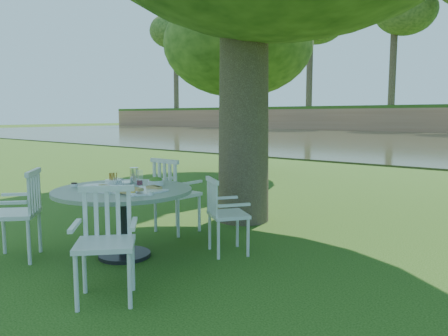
{
  "coord_description": "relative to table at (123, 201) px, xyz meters",
  "views": [
    {
      "loc": [
        3.54,
        -4.18,
        1.53
      ],
      "look_at": [
        0.0,
        0.2,
        0.85
      ],
      "focal_mm": 35.0,
      "sensor_mm": 36.0,
      "label": 1
    }
  ],
  "objects": [
    {
      "name": "ground",
      "position": [
        0.2,
        1.28,
        -0.62
      ],
      "size": [
        140.0,
        140.0,
        0.0
      ],
      "primitive_type": "plane",
      "color": "#1A3C0C",
      "rests_on": "ground"
    },
    {
      "name": "table",
      "position": [
        0.0,
        0.0,
        0.0
      ],
      "size": [
        1.47,
        1.47,
        0.75
      ],
      "color": "black",
      "rests_on": "ground"
    },
    {
      "name": "chair_ne",
      "position": [
        0.75,
        0.75,
        -0.12
      ],
      "size": [
        0.58,
        0.57,
        0.85
      ],
      "rotation": [
        0.0,
        0.0,
        -3.75
      ],
      "color": "silver",
      "rests_on": "ground"
    },
    {
      "name": "chair_nw",
      "position": [
        -0.29,
        1.01,
        -0.04
      ],
      "size": [
        0.5,
        0.47,
        0.98
      ],
      "rotation": [
        0.0,
        0.0,
        -3.16
      ],
      "color": "silver",
      "rests_on": "ground"
    },
    {
      "name": "chair_sw",
      "position": [
        -0.77,
        -0.71,
        -0.05
      ],
      "size": [
        0.66,
        0.66,
        0.95
      ],
      "rotation": [
        0.0,
        0.0,
        -0.74
      ],
      "color": "silver",
      "rests_on": "ground"
    },
    {
      "name": "chair_se",
      "position": [
        0.73,
        -0.75,
        -0.07
      ],
      "size": [
        0.64,
        0.64,
        0.93
      ],
      "rotation": [
        0.0,
        0.0,
        0.82
      ],
      "color": "silver",
      "rests_on": "ground"
    },
    {
      "name": "tableware",
      "position": [
        -0.02,
        0.08,
        0.17
      ],
      "size": [
        1.12,
        0.87,
        0.21
      ],
      "color": "white",
      "rests_on": "table"
    }
  ]
}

